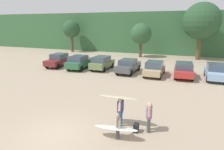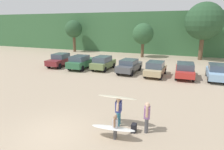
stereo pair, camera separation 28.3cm
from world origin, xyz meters
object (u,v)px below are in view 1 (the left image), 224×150
object	(u,v)px
parked_car_tan	(154,68)
surfboard_white	(116,128)
parked_car_red	(184,69)
person_adult	(120,109)
parked_car_forest_green	(80,62)
parked_car_dark_gray	(128,66)
parked_car_maroon	(59,60)
person_companion	(149,115)
parked_car_olive_green	(102,63)
backpack_dropped	(136,128)
parked_car_sky_blue	(217,72)
surfboard_cream	(119,97)
person_child	(118,126)

from	to	relation	value
parked_car_tan	surfboard_white	bearing A→B (deg)	-178.06
parked_car_red	person_adult	size ratio (longest dim) A/B	2.67
person_adult	surfboard_white	distance (m)	1.42
parked_car_forest_green	parked_car_dark_gray	bearing A→B (deg)	-90.00
parked_car_tan	parked_car_maroon	bearing A→B (deg)	89.52
parked_car_maroon	person_companion	bearing A→B (deg)	-132.85
parked_car_maroon	parked_car_olive_green	xyz separation A→B (m)	(6.00, 0.33, 0.00)
person_companion	parked_car_olive_green	bearing A→B (deg)	-65.15
parked_car_red	backpack_dropped	xyz separation A→B (m)	(-2.00, -12.26, -0.59)
surfboard_white	backpack_dropped	distance (m)	1.26
parked_car_sky_blue	parked_car_tan	bearing A→B (deg)	95.80
person_companion	surfboard_white	bearing A→B (deg)	33.94
parked_car_forest_green	backpack_dropped	xyz separation A→B (m)	(10.09, -11.91, -0.64)
parked_car_red	parked_car_maroon	bearing A→B (deg)	87.58
surfboard_cream	surfboard_white	world-z (taller)	surfboard_cream
parked_car_dark_gray	surfboard_white	xyz separation A→B (m)	(3.16, -13.05, -0.25)
person_adult	person_child	bearing A→B (deg)	94.68
parked_car_dark_gray	person_child	bearing A→B (deg)	-162.70
parked_car_red	person_companion	size ratio (longest dim) A/B	2.76
parked_car_dark_gray	person_companion	size ratio (longest dim) A/B	2.74
parked_car_dark_gray	parked_car_sky_blue	distance (m)	9.04
parked_car_maroon	surfboard_white	world-z (taller)	parked_car_maroon
parked_car_maroon	surfboard_cream	distance (m)	17.05
parked_car_forest_green	surfboard_cream	xyz separation A→B (m)	(9.03, -11.55, 0.77)
parked_car_olive_green	person_child	size ratio (longest dim) A/B	3.31
parked_car_tan	parked_car_red	world-z (taller)	parked_car_tan
parked_car_forest_green	person_companion	world-z (taller)	parked_car_forest_green
parked_car_forest_green	person_child	world-z (taller)	parked_car_forest_green
parked_car_forest_green	parked_car_red	world-z (taller)	parked_car_forest_green
surfboard_white	parked_car_forest_green	bearing A→B (deg)	-60.07
person_child	backpack_dropped	bearing A→B (deg)	-136.26
parked_car_maroon	person_adult	bearing A→B (deg)	-136.00
person_adult	surfboard_white	world-z (taller)	person_adult
parked_car_dark_gray	backpack_dropped	xyz separation A→B (m)	(3.94, -12.11, -0.58)
person_adult	person_companion	bearing A→B (deg)	167.80
parked_car_tan	surfboard_white	distance (m)	12.72
parked_car_sky_blue	person_adult	xyz separation A→B (m)	(-6.09, -12.02, 0.12)
parked_car_maroon	parked_car_forest_green	distance (m)	3.27
parked_car_maroon	parked_car_red	bearing A→B (deg)	-92.11
parked_car_maroon	parked_car_forest_green	bearing A→B (deg)	-96.78
parked_car_maroon	person_companion	world-z (taller)	parked_car_maroon
parked_car_olive_green	person_adult	bearing A→B (deg)	-150.95
parked_car_forest_green	person_companion	size ratio (longest dim) A/B	2.84
parked_car_tan	parked_car_red	xyz separation A→B (m)	(2.94, 0.48, 0.02)
person_adult	person_companion	xyz separation A→B (m)	(1.58, -0.11, -0.03)
person_companion	parked_car_forest_green	bearing A→B (deg)	-55.64
parked_car_maroon	surfboard_white	distance (m)	18.15
parked_car_olive_green	person_companion	world-z (taller)	parked_car_olive_green
surfboard_cream	person_companion	bearing A→B (deg)	175.72
parked_car_maroon	person_child	distance (m)	18.18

